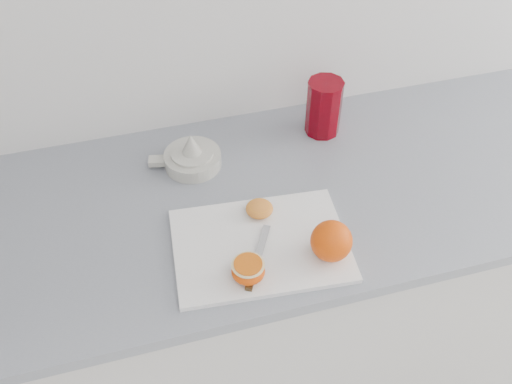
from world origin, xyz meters
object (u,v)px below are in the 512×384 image
(red_tumbler, at_px, (324,109))
(counter, at_px, (283,296))
(cutting_board, at_px, (260,245))
(citrus_juicer, at_px, (192,157))
(half_orange, at_px, (248,270))

(red_tumbler, bearing_deg, counter, -128.94)
(counter, distance_m, red_tumbler, 0.56)
(counter, bearing_deg, red_tumbler, 51.06)
(cutting_board, bearing_deg, citrus_juicer, 106.94)
(cutting_board, xyz_separation_m, half_orange, (-0.05, -0.08, 0.03))
(half_orange, relative_size, citrus_juicer, 0.38)
(citrus_juicer, bearing_deg, cutting_board, -73.06)
(counter, distance_m, half_orange, 0.55)
(counter, xyz_separation_m, citrus_juicer, (-0.20, 0.14, 0.47))
(half_orange, relative_size, red_tumbler, 0.45)
(cutting_board, xyz_separation_m, citrus_juicer, (-0.09, 0.29, 0.02))
(half_orange, distance_m, citrus_juicer, 0.37)
(half_orange, bearing_deg, counter, 54.93)
(cutting_board, bearing_deg, counter, 53.34)
(cutting_board, bearing_deg, red_tumbler, 52.10)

